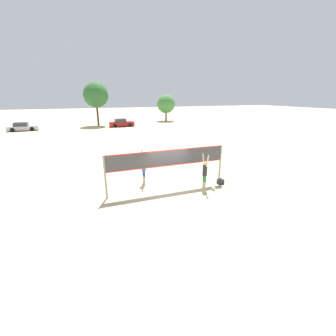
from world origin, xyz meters
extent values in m
plane|color=#C6B28C|center=(0.00, 0.00, 0.00)|extent=(200.00, 200.00, 0.00)
cylinder|color=gray|center=(-3.73, 0.00, 1.26)|extent=(0.11, 0.11, 2.51)
cylinder|color=gray|center=(3.73, 0.00, 1.26)|extent=(0.11, 0.11, 2.51)
cube|color=#47474C|center=(0.00, 0.00, 2.01)|extent=(7.36, 0.02, 1.00)
cube|color=red|center=(0.00, 0.00, 2.48)|extent=(7.36, 0.03, 0.06)
cube|color=red|center=(0.00, 0.00, 1.54)|extent=(7.36, 0.03, 0.06)
cylinder|color=beige|center=(2.09, -0.94, 0.25)|extent=(0.11, 0.11, 0.50)
cylinder|color=#267F3F|center=(2.09, -0.94, 0.71)|extent=(0.12, 0.12, 0.41)
cylinder|color=beige|center=(2.09, -0.74, 0.25)|extent=(0.11, 0.11, 0.50)
cylinder|color=#267F3F|center=(2.09, -0.74, 0.71)|extent=(0.12, 0.12, 0.41)
cylinder|color=#26262D|center=(2.09, -0.84, 1.23)|extent=(0.28, 0.28, 0.65)
sphere|color=beige|center=(2.09, -0.84, 1.68)|extent=(0.25, 0.25, 0.25)
cylinder|color=beige|center=(2.09, -1.08, 1.88)|extent=(0.08, 0.23, 0.72)
cylinder|color=beige|center=(2.09, -0.59, 1.88)|extent=(0.08, 0.23, 0.72)
cylinder|color=tan|center=(-1.17, 1.50, 0.25)|extent=(0.11, 0.11, 0.51)
cylinder|color=#1E47A5|center=(-1.17, 1.50, 0.71)|extent=(0.12, 0.12, 0.42)
cylinder|color=tan|center=(-1.17, 1.30, 0.25)|extent=(0.11, 0.11, 0.51)
cylinder|color=#1E47A5|center=(-1.17, 1.30, 0.71)|extent=(0.12, 0.12, 0.42)
cylinder|color=#3372BF|center=(-1.17, 1.40, 1.25)|extent=(0.28, 0.28, 0.65)
sphere|color=tan|center=(-1.17, 1.40, 1.70)|extent=(0.25, 0.25, 0.25)
cylinder|color=tan|center=(-1.17, 1.64, 1.90)|extent=(0.08, 0.23, 0.73)
cylinder|color=tan|center=(-1.17, 1.15, 1.90)|extent=(0.08, 0.23, 0.73)
sphere|color=white|center=(2.58, -1.19, 0.11)|extent=(0.22, 0.22, 0.22)
cube|color=#2D2D33|center=(3.57, -0.43, 0.16)|extent=(0.37, 0.36, 0.32)
cube|color=maroon|center=(2.47, 30.92, 0.50)|extent=(4.51, 1.87, 0.75)
cube|color=#2D333D|center=(2.25, 30.91, 1.16)|extent=(2.03, 1.72, 0.56)
cylinder|color=black|center=(3.87, 31.80, 0.32)|extent=(0.64, 0.22, 0.64)
cylinder|color=black|center=(3.87, 30.03, 0.32)|extent=(0.64, 0.22, 0.64)
cylinder|color=black|center=(1.07, 31.80, 0.32)|extent=(0.64, 0.22, 0.64)
cylinder|color=black|center=(1.08, 30.03, 0.32)|extent=(0.64, 0.22, 0.64)
cube|color=#B7B7BC|center=(-13.74, 31.55, 0.45)|extent=(4.53, 1.99, 0.65)
cube|color=#2D333D|center=(-13.96, 31.55, 1.07)|extent=(2.06, 1.78, 0.58)
cylinder|color=black|center=(-12.37, 32.48, 0.32)|extent=(0.64, 0.23, 0.64)
cylinder|color=black|center=(-12.33, 30.69, 0.32)|extent=(0.64, 0.23, 0.64)
cylinder|color=black|center=(-15.15, 32.42, 0.32)|extent=(0.64, 0.23, 0.64)
cylinder|color=black|center=(-15.11, 30.62, 0.32)|extent=(0.64, 0.23, 0.64)
cylinder|color=#4C3823|center=(-1.48, 34.10, 2.21)|extent=(0.36, 0.36, 4.43)
sphere|color=#2D662D|center=(-1.48, 34.10, 5.68)|extent=(4.57, 4.57, 4.57)
cylinder|color=brown|center=(13.82, 37.36, 1.32)|extent=(0.38, 0.38, 2.63)
sphere|color=#42843D|center=(13.82, 37.36, 3.75)|extent=(4.07, 4.07, 4.07)
camera|label=1|loc=(-4.66, -12.16, 5.60)|focal=24.00mm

